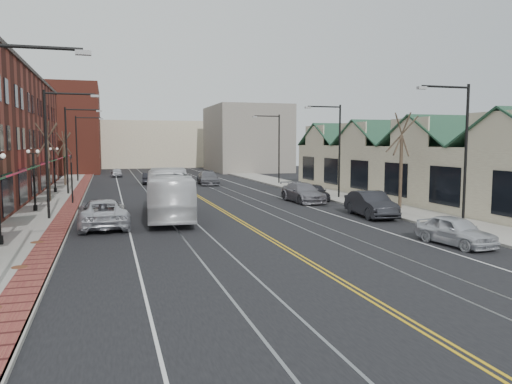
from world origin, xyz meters
TOP-DOWN VIEW (x-y plane):
  - ground at (0.00, 0.00)m, footprint 160.00×160.00m
  - sidewalk_left at (-12.00, 20.00)m, footprint 4.00×120.00m
  - sidewalk_right at (12.00, 20.00)m, footprint 4.00×120.00m
  - building_right at (18.00, 20.00)m, footprint 8.00×36.00m
  - backdrop_left at (-16.00, 70.00)m, footprint 14.00×18.00m
  - backdrop_mid at (0.00, 85.00)m, footprint 22.00×14.00m
  - backdrop_right at (15.00, 65.00)m, footprint 12.00×16.00m
  - streetlight_l_0 at (-11.05, 0.00)m, footprint 3.33×0.25m
  - streetlight_l_1 at (-11.05, 16.00)m, footprint 3.33×0.25m
  - streetlight_l_2 at (-11.05, 32.00)m, footprint 3.33×0.25m
  - streetlight_l_3 at (-11.05, 48.00)m, footprint 3.33×0.25m
  - streetlight_r_0 at (11.05, 6.00)m, footprint 3.33×0.25m
  - streetlight_r_1 at (11.05, 22.00)m, footprint 3.33×0.25m
  - streetlight_r_2 at (11.05, 38.00)m, footprint 3.33×0.25m
  - lamppost_l_2 at (-12.80, 20.00)m, footprint 0.84×0.28m
  - lamppost_l_3 at (-12.80, 34.00)m, footprint 0.84×0.28m
  - tree_left_near at (-12.50, 26.00)m, footprint 1.78×1.37m
  - tree_left_far at (-12.50, 42.00)m, footprint 1.66×1.28m
  - tree_right_mid at (12.50, 14.00)m, footprint 1.90×1.46m
  - manhole_mid at (-11.20, 3.00)m, footprint 0.60×0.60m
  - manhole_far at (-11.20, 8.00)m, footprint 0.60×0.60m
  - traffic_signal at (-10.60, 24.00)m, footprint 0.18×0.15m
  - transit_bus at (-4.07, 15.08)m, footprint 3.59×11.56m
  - parked_suv at (-8.20, 12.35)m, footprint 2.99×6.07m
  - parked_car_a at (8.04, 2.27)m, footprint 2.16×4.37m
  - parked_car_b at (8.78, 11.62)m, footprint 2.27×5.30m
  - parked_car_c at (7.50, 20.43)m, footprint 2.48×5.59m
  - parked_car_d at (9.03, 21.48)m, footprint 2.09×4.28m
  - distant_car_left at (-3.23, 42.36)m, footprint 1.82×4.28m
  - distant_car_right at (3.29, 39.46)m, footprint 2.48×5.53m
  - distant_car_far at (-6.73, 56.12)m, footprint 1.69×3.84m

SIDE VIEW (x-z plane):
  - ground at x=0.00m, z-range 0.00..0.00m
  - sidewalk_left at x=-12.00m, z-range 0.00..0.15m
  - sidewalk_right at x=12.00m, z-range 0.00..0.15m
  - manhole_mid at x=-11.20m, z-range 0.15..0.17m
  - manhole_far at x=-11.20m, z-range 0.15..0.17m
  - distant_car_far at x=-6.73m, z-range 0.00..1.29m
  - distant_car_left at x=-3.23m, z-range 0.00..1.37m
  - parked_car_d at x=9.03m, z-range 0.00..1.41m
  - parked_car_a at x=8.04m, z-range 0.00..1.43m
  - distant_car_right at x=3.29m, z-range 0.00..1.57m
  - parked_car_c at x=7.50m, z-range 0.00..1.59m
  - parked_suv at x=-8.20m, z-range 0.00..1.66m
  - parked_car_b at x=8.78m, z-range 0.00..1.70m
  - transit_bus at x=-4.07m, z-range 0.00..3.17m
  - lamppost_l_2 at x=-12.80m, z-range 0.07..4.34m
  - lamppost_l_3 at x=-12.80m, z-range 0.07..4.34m
  - building_right at x=18.00m, z-range 0.00..4.60m
  - traffic_signal at x=-10.60m, z-range 0.45..4.25m
  - tree_left_far at x=-12.50m, z-range 0.26..6.29m
  - tree_left_near at x=-12.50m, z-range 0.27..6.75m
  - tree_right_mid at x=12.50m, z-range 0.28..7.22m
  - backdrop_mid at x=0.00m, z-range 0.00..9.00m
  - streetlight_l_0 at x=-11.05m, z-range 1.03..9.03m
  - streetlight_l_1 at x=-11.05m, z-range 1.03..9.03m
  - streetlight_l_2 at x=-11.05m, z-range 1.03..9.03m
  - streetlight_l_3 at x=-11.05m, z-range 1.03..9.03m
  - streetlight_r_0 at x=11.05m, z-range 1.03..9.03m
  - streetlight_r_1 at x=11.05m, z-range 1.03..9.03m
  - streetlight_r_2 at x=11.05m, z-range 1.03..9.03m
  - backdrop_right at x=15.00m, z-range 0.00..11.00m
  - backdrop_left at x=-16.00m, z-range 0.00..14.00m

